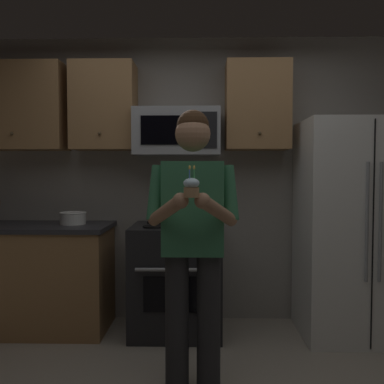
# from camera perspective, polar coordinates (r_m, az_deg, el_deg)

# --- Properties ---
(wall_back) EXTENTS (4.40, 0.10, 2.60)m
(wall_back) POSITION_cam_1_polar(r_m,az_deg,el_deg) (4.00, 0.39, 1.63)
(wall_back) COLOR gray
(wall_back) RESTS_ON ground
(oven_range) EXTENTS (0.76, 0.70, 0.93)m
(oven_range) POSITION_cam_1_polar(r_m,az_deg,el_deg) (3.73, -2.07, -11.48)
(oven_range) COLOR black
(oven_range) RESTS_ON ground
(microwave) EXTENTS (0.74, 0.41, 0.40)m
(microwave) POSITION_cam_1_polar(r_m,az_deg,el_deg) (3.75, -2.00, 7.99)
(microwave) COLOR #9EA0A5
(refrigerator) EXTENTS (0.90, 0.75, 1.80)m
(refrigerator) POSITION_cam_1_polar(r_m,az_deg,el_deg) (3.82, 21.03, -4.62)
(refrigerator) COLOR white
(refrigerator) RESTS_ON ground
(cabinet_row_upper) EXTENTS (2.78, 0.36, 0.76)m
(cabinet_row_upper) POSITION_cam_1_polar(r_m,az_deg,el_deg) (3.90, -10.58, 11.14)
(cabinet_row_upper) COLOR #9E7247
(counter_left) EXTENTS (1.44, 0.66, 0.92)m
(counter_left) POSITION_cam_1_polar(r_m,az_deg,el_deg) (4.04, -21.14, -10.55)
(counter_left) COLOR #9E7247
(counter_left) RESTS_ON ground
(bowl_large_white) EXTENTS (0.23, 0.23, 0.11)m
(bowl_large_white) POSITION_cam_1_polar(r_m,az_deg,el_deg) (3.85, -15.65, -3.35)
(bowl_large_white) COLOR white
(bowl_large_white) RESTS_ON counter_left
(person) EXTENTS (0.60, 0.48, 1.76)m
(person) POSITION_cam_1_polar(r_m,az_deg,el_deg) (2.67, 0.10, -5.49)
(person) COLOR #262628
(person) RESTS_ON ground
(cupcake) EXTENTS (0.09, 0.09, 0.17)m
(cupcake) POSITION_cam_1_polar(r_m,az_deg,el_deg) (2.31, -0.08, 0.66)
(cupcake) COLOR #A87F56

